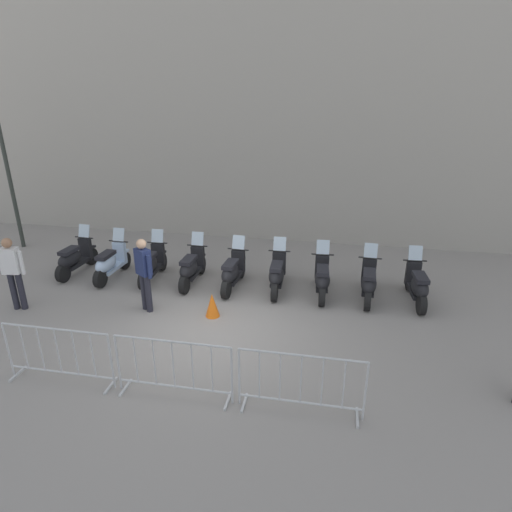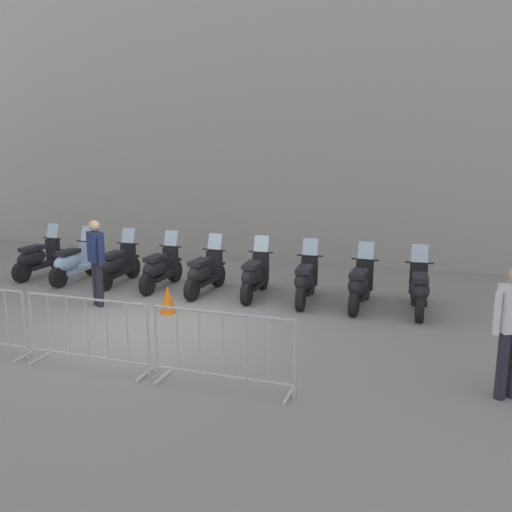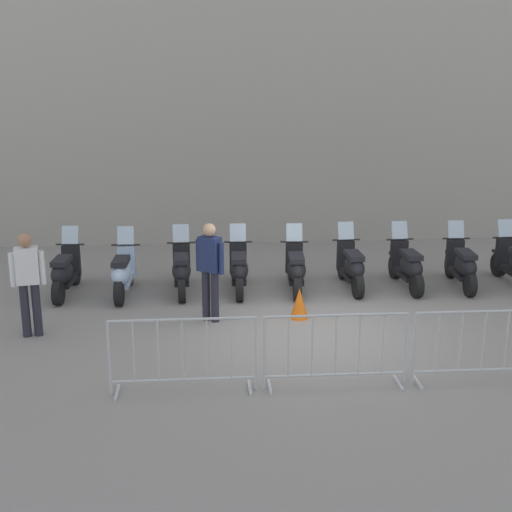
# 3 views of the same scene
# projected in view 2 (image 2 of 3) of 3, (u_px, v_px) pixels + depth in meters

# --- Properties ---
(ground_plane) EXTENTS (120.00, 120.00, 0.00)m
(ground_plane) POSITION_uv_depth(u_px,v_px,m) (158.00, 324.00, 9.67)
(ground_plane) COLOR gray
(motorcycle_0) EXTENTS (0.63, 1.72, 1.24)m
(motorcycle_0) POSITION_uv_depth(u_px,v_px,m) (38.00, 259.00, 12.98)
(motorcycle_0) COLOR black
(motorcycle_0) RESTS_ON ground
(motorcycle_1) EXTENTS (0.60, 1.72, 1.24)m
(motorcycle_1) POSITION_uv_depth(u_px,v_px,m) (74.00, 263.00, 12.53)
(motorcycle_1) COLOR black
(motorcycle_1) RESTS_ON ground
(motorcycle_2) EXTENTS (0.56, 1.73, 1.24)m
(motorcycle_2) POSITION_uv_depth(u_px,v_px,m) (117.00, 265.00, 12.28)
(motorcycle_2) COLOR black
(motorcycle_2) RESTS_ON ground
(motorcycle_3) EXTENTS (0.59, 1.72, 1.24)m
(motorcycle_3) POSITION_uv_depth(u_px,v_px,m) (160.00, 269.00, 11.92)
(motorcycle_3) COLOR black
(motorcycle_3) RESTS_ON ground
(motorcycle_4) EXTENTS (0.63, 1.72, 1.24)m
(motorcycle_4) POSITION_uv_depth(u_px,v_px,m) (204.00, 273.00, 11.51)
(motorcycle_4) COLOR black
(motorcycle_4) RESTS_ON ground
(motorcycle_5) EXTENTS (0.56, 1.73, 1.24)m
(motorcycle_5) POSITION_uv_depth(u_px,v_px,m) (254.00, 277.00, 11.25)
(motorcycle_5) COLOR black
(motorcycle_5) RESTS_ON ground
(motorcycle_6) EXTENTS (0.56, 1.72, 1.24)m
(motorcycle_6) POSITION_uv_depth(u_px,v_px,m) (305.00, 281.00, 10.87)
(motorcycle_6) COLOR black
(motorcycle_6) RESTS_ON ground
(motorcycle_7) EXTENTS (0.62, 1.72, 1.24)m
(motorcycle_7) POSITION_uv_depth(u_px,v_px,m) (360.00, 286.00, 10.52)
(motorcycle_7) COLOR black
(motorcycle_7) RESTS_ON ground
(motorcycle_8) EXTENTS (0.56, 1.72, 1.24)m
(motorcycle_8) POSITION_uv_depth(u_px,v_px,m) (419.00, 290.00, 10.20)
(motorcycle_8) COLOR black
(motorcycle_8) RESTS_ON ground
(barrier_segment_1) EXTENTS (1.98, 0.60, 1.07)m
(barrier_segment_1) POSITION_uv_depth(u_px,v_px,m) (88.00, 334.00, 7.65)
(barrier_segment_1) COLOR #B2B5B7
(barrier_segment_1) RESTS_ON ground
(barrier_segment_2) EXTENTS (1.98, 0.60, 1.07)m
(barrier_segment_2) POSITION_uv_depth(u_px,v_px,m) (222.00, 351.00, 7.02)
(barrier_segment_2) COLOR #B2B5B7
(barrier_segment_2) RESTS_ON ground
(officer_near_row_end) EXTENTS (0.45, 0.40, 1.73)m
(officer_near_row_end) POSITION_uv_depth(u_px,v_px,m) (96.00, 258.00, 10.57)
(officer_near_row_end) COLOR #23232D
(officer_near_row_end) RESTS_ON ground
(traffic_cone) EXTENTS (0.32, 0.32, 0.55)m
(traffic_cone) POSITION_uv_depth(u_px,v_px,m) (168.00, 299.00, 10.25)
(traffic_cone) COLOR orange
(traffic_cone) RESTS_ON ground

